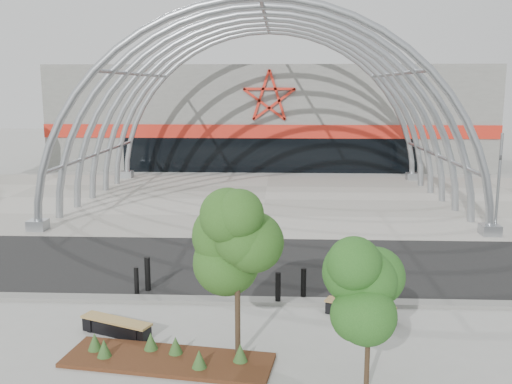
% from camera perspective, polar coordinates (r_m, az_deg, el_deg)
% --- Properties ---
extents(ground, '(140.00, 140.00, 0.00)m').
position_cam_1_polar(ground, '(17.65, -0.58, -10.73)').
color(ground, '#9D9D97').
rests_on(ground, ground).
extents(road, '(140.00, 7.00, 0.02)m').
position_cam_1_polar(road, '(20.95, -0.06, -7.23)').
color(road, black).
rests_on(road, ground).
extents(forecourt, '(60.00, 17.00, 0.04)m').
position_cam_1_polar(forecourt, '(32.57, 0.90, -0.77)').
color(forecourt, '#A09B91').
rests_on(forecourt, ground).
extents(kerb, '(60.00, 0.50, 0.12)m').
position_cam_1_polar(kerb, '(17.40, -0.63, -10.84)').
color(kerb, slate).
rests_on(kerb, ground).
extents(arena_building, '(34.00, 15.24, 8.00)m').
position_cam_1_polar(arena_building, '(49.94, 1.51, 7.76)').
color(arena_building, slate).
rests_on(arena_building, ground).
extents(vault_canopy, '(20.80, 15.80, 20.36)m').
position_cam_1_polar(vault_canopy, '(32.57, 0.90, -0.78)').
color(vault_canopy, '#999EA3').
rests_on(vault_canopy, ground).
extents(planting_bed, '(5.09, 2.21, 0.52)m').
position_cam_1_polar(planting_bed, '(14.15, -9.02, -15.93)').
color(planting_bed, '#401B0F').
rests_on(planting_bed, ground).
extents(signal_pole, '(0.26, 0.63, 4.45)m').
position_cam_1_polar(signal_pole, '(26.68, 23.09, 0.89)').
color(signal_pole, gray).
rests_on(signal_pole, ground).
extents(street_tree_0, '(1.78, 1.78, 4.06)m').
position_cam_1_polar(street_tree_0, '(13.20, -1.90, -4.78)').
color(street_tree_0, black).
rests_on(street_tree_0, ground).
extents(street_tree_1, '(1.37, 1.37, 3.24)m').
position_cam_1_polar(street_tree_1, '(12.16, 11.33, -9.25)').
color(street_tree_1, black).
rests_on(street_tree_1, ground).
extents(bench_0, '(2.03, 1.20, 0.42)m').
position_cam_1_polar(bench_0, '(15.71, -13.79, -13.01)').
color(bench_0, black).
rests_on(bench_0, ground).
extents(bench_1, '(1.98, 1.21, 0.41)m').
position_cam_1_polar(bench_1, '(16.58, 10.35, -11.60)').
color(bench_1, black).
rests_on(bench_1, ground).
extents(bollard_0, '(0.14, 0.14, 0.89)m').
position_cam_1_polar(bollard_0, '(18.30, -11.87, -8.70)').
color(bollard_0, black).
rests_on(bollard_0, ground).
extents(bollard_1, '(0.18, 0.18, 1.11)m').
position_cam_1_polar(bollard_1, '(18.52, -10.79, -8.06)').
color(bollard_1, black).
rests_on(bollard_1, ground).
extents(bollard_2, '(0.16, 0.16, 0.99)m').
position_cam_1_polar(bollard_2, '(17.14, 2.21, -9.63)').
color(bollard_2, black).
rests_on(bollard_2, ground).
extents(bollard_3, '(0.16, 0.16, 1.01)m').
position_cam_1_polar(bollard_3, '(17.50, 4.77, -9.20)').
color(bollard_3, black).
rests_on(bollard_3, ground).
extents(bollard_4, '(0.18, 0.18, 1.14)m').
position_cam_1_polar(bollard_4, '(16.42, 11.20, -10.47)').
color(bollard_4, black).
rests_on(bollard_4, ground).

